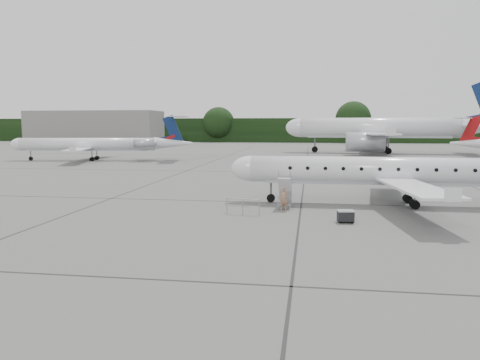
# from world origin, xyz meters

# --- Properties ---
(ground) EXTENTS (320.00, 320.00, 0.00)m
(ground) POSITION_xyz_m (0.00, 0.00, 0.00)
(ground) COLOR #5C5C5A
(ground) RESTS_ON ground
(treeline) EXTENTS (260.00, 4.00, 8.00)m
(treeline) POSITION_xyz_m (0.00, 130.00, 4.00)
(treeline) COLOR black
(treeline) RESTS_ON ground
(terminal_building) EXTENTS (40.00, 14.00, 10.00)m
(terminal_building) POSITION_xyz_m (-70.00, 110.00, 5.00)
(terminal_building) COLOR slate
(terminal_building) RESTS_ON ground
(main_regional_jet) EXTENTS (26.83, 19.40, 6.85)m
(main_regional_jet) POSITION_xyz_m (2.09, 7.28, 3.42)
(main_regional_jet) COLOR silver
(main_regional_jet) RESTS_ON ground
(airstair) EXTENTS (0.86, 2.10, 2.15)m
(airstair) POSITION_xyz_m (-5.74, 5.28, 1.07)
(airstair) COLOR silver
(airstair) RESTS_ON ground
(passenger) EXTENTS (0.58, 0.40, 1.56)m
(passenger) POSITION_xyz_m (-5.74, 4.08, 0.78)
(passenger) COLOR #9A6D54
(passenger) RESTS_ON ground
(safety_railing) EXTENTS (2.17, 0.55, 1.00)m
(safety_railing) POSITION_xyz_m (-8.25, 2.25, 0.50)
(safety_railing) COLOR #979A9F
(safety_railing) RESTS_ON ground
(baggage_cart) EXTENTS (0.99, 0.84, 0.79)m
(baggage_cart) POSITION_xyz_m (-1.95, 0.68, 0.39)
(baggage_cart) COLOR black
(baggage_cart) RESTS_ON ground
(bg_narrowbody) EXTENTS (42.01, 31.80, 14.29)m
(bg_narrowbody) POSITION_xyz_m (9.35, 71.43, 7.15)
(bg_narrowbody) COLOR silver
(bg_narrowbody) RESTS_ON ground
(bg_regional_left) EXTENTS (30.42, 24.01, 7.25)m
(bg_regional_left) POSITION_xyz_m (-39.57, 44.10, 3.62)
(bg_regional_left) COLOR silver
(bg_regional_left) RESTS_ON ground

